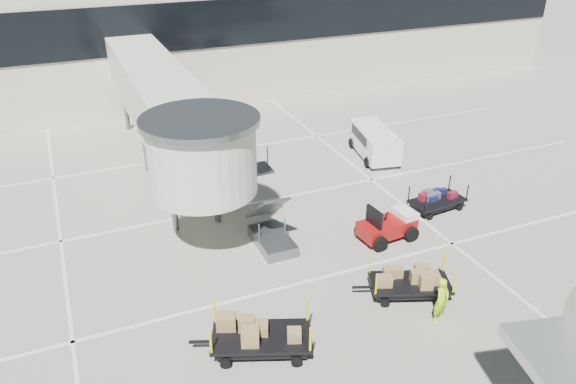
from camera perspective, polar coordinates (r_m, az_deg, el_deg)
name	(u,v)px	position (r m, az deg, el deg)	size (l,w,h in m)	color
ground	(355,304)	(21.74, 6.87, -11.23)	(140.00, 140.00, 0.00)	#AAA798
lane_markings	(255,200)	(28.62, -3.42, -0.78)	(40.00, 30.00, 0.02)	white
terminal	(167,37)	(46.23, -12.24, 15.10)	(64.00, 12.11, 15.20)	beige
jet_bridge	(170,110)	(28.75, -11.95, 8.11)	(5.70, 20.40, 6.03)	silver
baggage_tug	(388,226)	(25.50, 10.14, -3.42)	(2.72, 1.87, 1.71)	maroon
suitcase_cart	(436,201)	(28.37, 14.79, -0.92)	(3.42, 1.62, 1.32)	black
box_cart_near	(412,282)	(22.18, 12.47, -8.94)	(3.76, 2.49, 1.46)	black
box_cart_far	(262,338)	(19.31, -2.62, -14.64)	(4.11, 2.74, 1.60)	black
ground_worker	(442,300)	(21.06, 15.34, -10.54)	(0.65, 0.43, 1.80)	#B4EB18
minivan	(374,140)	(33.65, 8.68, 5.28)	(2.62, 4.68, 1.67)	white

